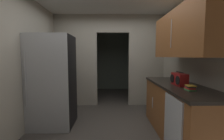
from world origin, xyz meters
name	(u,v)px	position (x,y,z in m)	size (l,w,h in m)	color
ground	(109,131)	(0.00, 0.00, 0.00)	(20.00, 20.00, 0.00)	#47423D
kitchen_partition	(108,58)	(-0.03, 1.64, 1.38)	(3.14, 0.12, 2.60)	#ADA899
adjoining_room_shell	(110,60)	(0.00, 3.24, 1.30)	(3.14, 2.32, 2.60)	gray
kitchen_flank_left	(5,65)	(-1.62, -0.43, 1.30)	(0.10, 4.14, 2.60)	#ADA899
kitchen_flank_right	(211,64)	(1.62, -0.43, 1.30)	(0.10, 4.14, 2.60)	#ADA899
refrigerator	(53,81)	(-1.16, 0.28, 0.92)	(0.82, 0.75, 1.85)	black
lower_cabinet_run	(179,111)	(1.22, -0.24, 0.47)	(0.70, 2.00, 0.94)	brown
dishwasher	(172,128)	(0.88, -0.80, 0.44)	(0.02, 0.56, 0.88)	#B7BABC
upper_cabinet_counterside	(182,34)	(1.22, -0.24, 1.81)	(0.36, 1.80, 0.79)	brown
boombox	(179,79)	(1.18, -0.28, 1.04)	(0.16, 0.36, 0.23)	maroon
book_stack	(190,88)	(1.17, -0.66, 0.98)	(0.14, 0.17, 0.07)	#388C47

